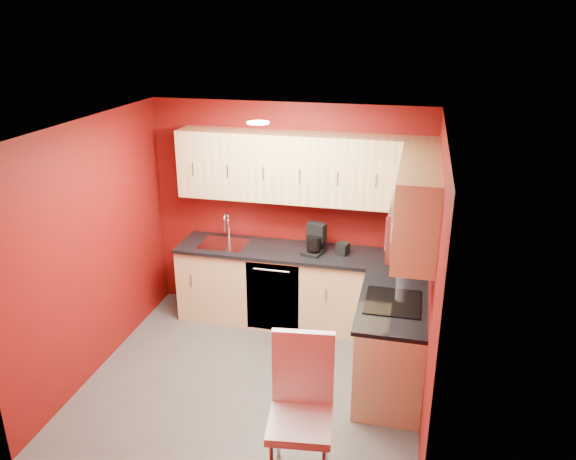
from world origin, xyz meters
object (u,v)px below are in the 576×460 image
at_px(sink, 224,240).
at_px(paper_towel, 405,259).
at_px(coffee_maker, 314,240).
at_px(napkin_holder, 343,249).
at_px(microwave, 412,227).
at_px(dining_chair, 300,415).

bearing_deg(sink, paper_towel, -9.77).
xyz_separation_m(coffee_maker, napkin_holder, (0.31, 0.06, -0.10)).
distance_m(microwave, coffee_maker, 1.52).
bearing_deg(napkin_holder, dining_chair, -89.40).
distance_m(coffee_maker, dining_chair, 2.34).
bearing_deg(sink, napkin_holder, -0.05).
bearing_deg(napkin_holder, coffee_maker, -169.60).
relative_size(microwave, sink, 1.46).
distance_m(sink, napkin_holder, 1.38).
bearing_deg(coffee_maker, sink, -167.37).
relative_size(sink, dining_chair, 0.44).
bearing_deg(paper_towel, microwave, -86.22).
xyz_separation_m(microwave, sink, (-2.09, 1.00, -0.72)).
bearing_deg(microwave, dining_chair, -117.68).
xyz_separation_m(microwave, dining_chair, (-0.69, -1.32, -1.07)).
distance_m(microwave, dining_chair, 1.84).
height_order(sink, napkin_holder, sink).
bearing_deg(sink, microwave, -25.60).
height_order(sink, coffee_maker, sink).
xyz_separation_m(napkin_holder, paper_towel, (0.68, -0.35, 0.09)).
bearing_deg(microwave, coffee_maker, 137.57).
bearing_deg(napkin_holder, paper_towel, -27.52).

